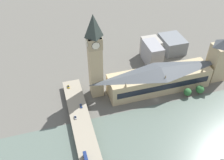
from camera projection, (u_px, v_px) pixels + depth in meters
name	position (u px, v px, depth m)	size (l,w,h in m)	color
ground_plane	(156.00, 100.00, 231.91)	(600.00, 600.00, 0.00)	#605E56
river_water	(176.00, 132.00, 203.67)	(64.81, 360.00, 0.30)	slate
parliament_hall	(159.00, 78.00, 235.80)	(22.90, 98.66, 25.65)	tan
clock_tower	(95.00, 56.00, 211.11)	(12.34, 12.34, 81.20)	tan
victoria_tower	(219.00, 59.00, 242.60)	(16.23, 16.23, 49.26)	tan
road_bridge	(88.00, 149.00, 184.98)	(161.62, 16.30, 6.13)	gray
double_decker_bus_rear	(86.00, 160.00, 174.30)	(11.62, 2.47, 4.85)	navy
car_northbound_lead	(75.00, 117.00, 206.60)	(3.85, 1.94, 1.32)	silver
car_northbound_mid	(81.00, 106.00, 216.55)	(4.40, 1.80, 1.38)	navy
car_southbound_lead	(68.00, 87.00, 235.81)	(4.27, 1.92, 1.39)	gold
city_block_west	(152.00, 54.00, 269.40)	(27.05, 15.10, 23.40)	#939399
city_block_center	(151.00, 49.00, 277.48)	(19.79, 18.18, 22.80)	#A39E93
city_block_east	(172.00, 44.00, 290.91)	(30.28, 24.49, 16.46)	slate
tree_embankment_near	(200.00, 89.00, 234.30)	(7.77, 7.77, 9.74)	brown
tree_embankment_mid	(187.00, 92.00, 232.16)	(7.23, 7.23, 9.04)	brown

